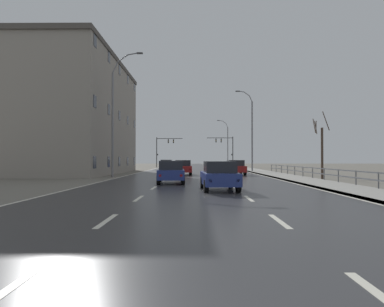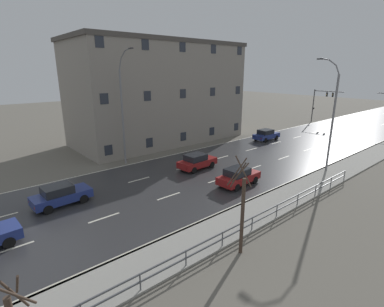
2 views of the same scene
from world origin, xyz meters
name	(u,v)px [view 2 (image 2 of 2)]	position (x,y,z in m)	size (l,w,h in m)	color
ground_plane	(280,150)	(0.00, 48.00, -0.06)	(160.00, 160.00, 0.12)	#666056
road_asphalt_strip	(325,136)	(0.00, 60.00, 0.01)	(14.00, 120.00, 0.03)	#303033
guardrail	(164,266)	(9.85, 23.33, 0.71)	(0.07, 39.56, 1.00)	#515459
street_lamp_midground	(332,118)	(7.47, 44.34, 5.29)	(2.30, 0.24, 10.76)	slate
street_lamp_left_bank	(123,111)	(-7.41, 30.44, 5.66)	(2.89, 0.24, 11.65)	slate
traffic_signal_left	(320,100)	(-6.56, 70.61, 4.26)	(5.45, 0.36, 6.18)	#38383A
car_mid_centre	(238,176)	(4.29, 35.02, 0.80)	(2.00, 4.18, 1.57)	maroon
car_near_left	(61,195)	(-1.60, 22.04, 0.80)	(2.02, 4.20, 1.57)	navy
car_distant	(266,135)	(-4.22, 50.81, 0.80)	(1.90, 4.13, 1.57)	navy
car_far_right	(197,161)	(-1.24, 35.08, 0.80)	(2.01, 4.19, 1.57)	maroon
brick_building	(159,92)	(-14.24, 39.45, 6.70)	(10.84, 23.38, 13.39)	gray
bare_tree_mid	(242,210)	(10.76, 27.73, 2.54)	(1.34, 1.37, 5.66)	#423328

